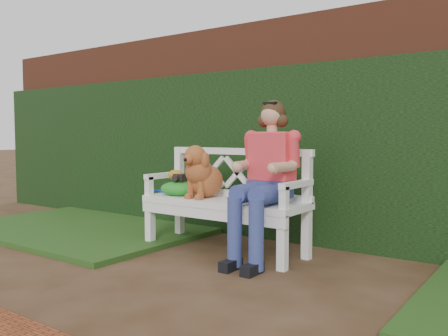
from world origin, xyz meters
The scene contains 11 objects.
ground centered at (0.00, 0.00, 0.00)m, with size 60.00×60.00×0.00m, color #382411.
brick_wall centered at (0.00, 1.90, 1.10)m, with size 10.00×0.30×2.20m, color brown.
ivy_hedge centered at (0.00, 1.68, 0.85)m, with size 10.00×0.18×1.70m, color #22491A.
grass_left centered at (-2.40, 0.90, 0.03)m, with size 2.60×2.00×0.05m, color #1C3D16.
garden_bench centered at (-0.60, 0.93, 0.24)m, with size 1.58×0.60×0.48m, color white, non-canonical shape.
seated_woman centered at (-0.13, 0.91, 0.63)m, with size 0.53×0.71×1.26m, color #DE2C56, non-canonical shape.
dog centered at (-0.78, 0.87, 0.72)m, with size 0.32×0.43×0.48m, color #B8754C, non-canonical shape.
tennis_racket centered at (-1.13, 0.92, 0.49)m, with size 0.55×0.23×0.03m, color white, non-canonical shape.
green_bag centered at (-1.07, 0.88, 0.55)m, with size 0.38×0.30×0.13m, color #1F691D, non-canonical shape.
camera_item centered at (-1.06, 0.88, 0.65)m, with size 0.10×0.08×0.07m, color black.
baseball_glove centered at (-1.14, 0.91, 0.66)m, with size 0.16×0.12×0.10m, color #BD781D.
Camera 1 is at (1.81, -2.44, 1.04)m, focal length 38.00 mm.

